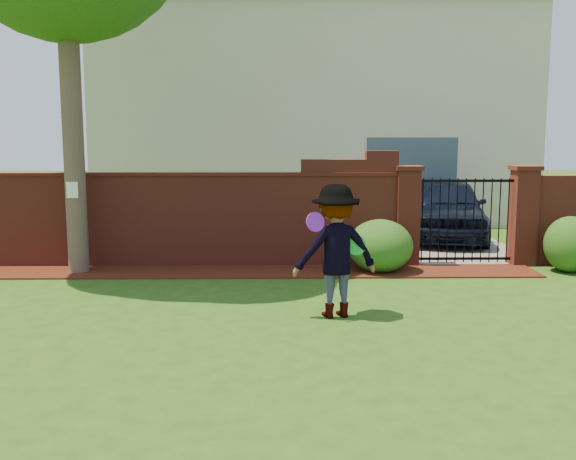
{
  "coord_description": "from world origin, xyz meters",
  "views": [
    {
      "loc": [
        -0.03,
        -8.05,
        2.4
      ],
      "look_at": [
        0.12,
        1.4,
        1.05
      ],
      "focal_mm": 40.4,
      "sensor_mm": 36.0,
      "label": 1
    }
  ],
  "objects_px": {
    "car": "(447,209)",
    "man": "(336,251)",
    "frisbee_purple": "(315,222)",
    "frisbee_green": "(356,245)"
  },
  "relations": [
    {
      "from": "car",
      "to": "frisbee_green",
      "type": "xyz_separation_m",
      "value": [
        -2.92,
        -6.56,
        0.25
      ]
    },
    {
      "from": "man",
      "to": "frisbee_purple",
      "type": "xyz_separation_m",
      "value": [
        -0.29,
        -0.2,
        0.42
      ]
    },
    {
      "from": "man",
      "to": "frisbee_green",
      "type": "bearing_deg",
      "value": 164.36
    },
    {
      "from": "car",
      "to": "man",
      "type": "height_order",
      "value": "man"
    },
    {
      "from": "car",
      "to": "frisbee_green",
      "type": "height_order",
      "value": "car"
    },
    {
      "from": "frisbee_green",
      "to": "frisbee_purple",
      "type": "bearing_deg",
      "value": -160.95
    },
    {
      "from": "car",
      "to": "frisbee_purple",
      "type": "distance_m",
      "value": 7.62
    },
    {
      "from": "man",
      "to": "frisbee_purple",
      "type": "height_order",
      "value": "man"
    },
    {
      "from": "car",
      "to": "frisbee_green",
      "type": "relative_size",
      "value": 16.18
    },
    {
      "from": "frisbee_purple",
      "to": "frisbee_green",
      "type": "bearing_deg",
      "value": 19.05
    }
  ]
}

